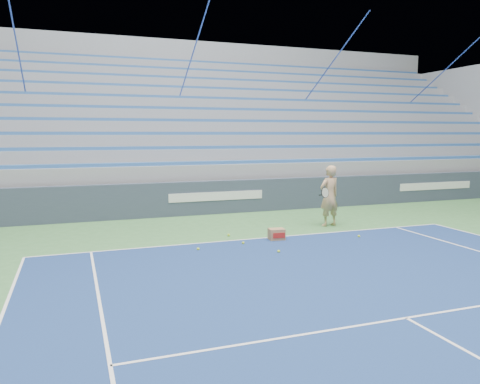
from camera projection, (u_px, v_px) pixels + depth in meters
name	position (u px, v px, depth m)	size (l,w,h in m)	color
sponsor_barrier	(216.00, 197.00, 15.50)	(30.00, 0.32, 1.10)	#353E51
bleachers	(178.00, 140.00, 20.62)	(31.00, 9.15, 7.30)	gray
tennis_player	(329.00, 196.00, 13.37)	(0.96, 0.88, 1.75)	tan
ball_box	(277.00, 234.00, 11.67)	(0.41, 0.34, 0.29)	#9A724A
tennis_ball_0	(279.00, 234.00, 12.18)	(0.07, 0.07, 0.07)	#C2E02D
tennis_ball_1	(229.00, 235.00, 12.11)	(0.07, 0.07, 0.07)	#C2E02D
tennis_ball_2	(359.00, 236.00, 11.96)	(0.07, 0.07, 0.07)	#C2E02D
tennis_ball_3	(198.00, 249.00, 10.64)	(0.07, 0.07, 0.07)	#C2E02D
tennis_ball_4	(279.00, 251.00, 10.42)	(0.07, 0.07, 0.07)	#C2E02D
tennis_ball_5	(243.00, 243.00, 11.22)	(0.07, 0.07, 0.07)	#C2E02D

